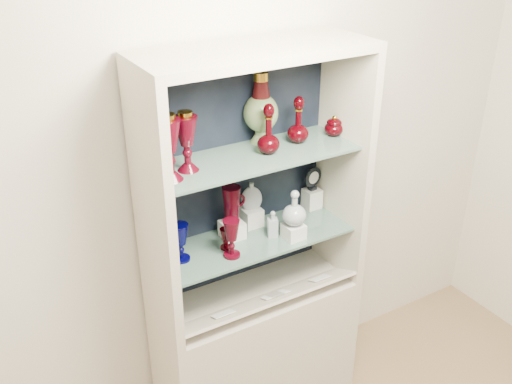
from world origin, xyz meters
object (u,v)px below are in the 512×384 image
enamel_urn (261,108)px  flat_flask (251,195)px  ruby_decanter_b (298,118)px  pedestal_lamp_left (187,141)px  ruby_decanter_a (269,126)px  cameo_medallion (313,178)px  ruby_goblet_small (226,239)px  clear_square_bottle (273,224)px  cobalt_goblet (181,242)px  ruby_pitcher (232,205)px  lidded_bowl (334,125)px  clear_round_decanter (294,209)px  pedestal_lamp_right (169,148)px  ruby_goblet_tall (232,238)px

enamel_urn → flat_flask: bearing=-175.5°
ruby_decanter_b → pedestal_lamp_left: bearing=-177.7°
pedestal_lamp_left → flat_flask: bearing=16.5°
enamel_urn → flat_flask: (-0.05, -0.00, -0.42)m
pedestal_lamp_left → ruby_decanter_a: 0.37m
enamel_urn → ruby_decanter_a: 0.14m
pedestal_lamp_left → ruby_decanter_a: ruby_decanter_a is taller
ruby_decanter_b → cameo_medallion: (0.16, 0.09, -0.37)m
ruby_goblet_small → clear_square_bottle: 0.24m
ruby_decanter_b → cobalt_goblet: 0.75m
ruby_goblet_small → ruby_pitcher: 0.16m
cobalt_goblet → clear_square_bottle: cobalt_goblet is taller
enamel_urn → cameo_medallion: size_ratio=2.55×
lidded_bowl → ruby_pitcher: (-0.52, 0.05, -0.30)m
lidded_bowl → clear_round_decanter: lidded_bowl is taller
pedestal_lamp_left → ruby_pitcher: bearing=14.0°
ruby_decanter_a → pedestal_lamp_right: bearing=-176.4°
pedestal_lamp_right → ruby_goblet_small: bearing=7.1°
ruby_decanter_b → cameo_medallion: 0.41m
clear_square_bottle → ruby_goblet_small: bearing=176.3°
ruby_decanter_a → flat_flask: (-0.02, 0.12, -0.38)m
ruby_pitcher → clear_square_bottle: bearing=-32.3°
lidded_bowl → clear_round_decanter: (-0.28, -0.10, -0.32)m
lidded_bowl → pedestal_lamp_right: bearing=-176.5°
flat_flask → clear_square_bottle: bearing=-54.5°
enamel_urn → lidded_bowl: 0.37m
ruby_decanter_b → clear_round_decanter: bearing=-126.4°
ruby_goblet_small → pedestal_lamp_right: bearing=-172.9°
ruby_goblet_tall → ruby_goblet_small: ruby_goblet_tall is taller
ruby_decanter_a → cameo_medallion: size_ratio=1.99×
pedestal_lamp_right → ruby_goblet_small: (0.25, 0.03, -0.50)m
clear_square_bottle → clear_round_decanter: bearing=-39.0°
ruby_decanter_a → ruby_decanter_b: bearing=12.3°
ruby_goblet_tall → cobalt_goblet: bearing=157.1°
ruby_goblet_tall → cameo_medallion: bearing=18.7°
ruby_decanter_b → lidded_bowl: bearing=-4.9°
pedestal_lamp_right → ruby_decanter_a: 0.47m
lidded_bowl → clear_square_bottle: bearing=-174.1°
lidded_bowl → ruby_goblet_small: lidded_bowl is taller
clear_round_decanter → cameo_medallion: clear_round_decanter is taller
ruby_pitcher → clear_square_bottle: ruby_pitcher is taller
enamel_urn → ruby_pitcher: bearing=-163.8°
enamel_urn → clear_round_decanter: bearing=-74.1°
ruby_goblet_small → flat_flask: flat_flask is taller
clear_square_bottle → lidded_bowl: bearing=5.9°
ruby_decanter_b → ruby_pitcher: 0.49m
ruby_decanter_a → enamel_urn: bearing=73.6°
ruby_pitcher → pedestal_lamp_right: bearing=-167.0°
flat_flask → pedestal_lamp_left: bearing=-142.1°
ruby_decanter_b → clear_square_bottle: size_ratio=1.74×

